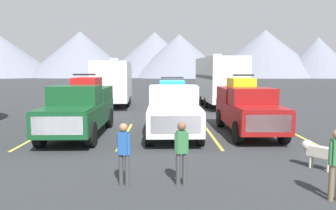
{
  "coord_description": "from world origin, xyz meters",
  "views": [
    {
      "loc": [
        -0.28,
        -14.69,
        2.86
      ],
      "look_at": [
        0.0,
        0.05,
        1.2
      ],
      "focal_mm": 34.54,
      "sensor_mm": 36.0,
      "label": 1
    }
  ],
  "objects_px": {
    "camper_trailer_b": "(219,79)",
    "person_b": "(181,149)",
    "person_a": "(336,160)",
    "dog": "(316,150)",
    "camper_trailer_a": "(113,81)",
    "person_c": "(124,150)",
    "pickup_truck_c": "(247,107)",
    "pickup_truck_a": "(81,107)",
    "pickup_truck_b": "(173,108)"
  },
  "relations": [
    {
      "from": "camper_trailer_b",
      "to": "person_b",
      "type": "relative_size",
      "value": 5.41
    },
    {
      "from": "camper_trailer_b",
      "to": "person_a",
      "type": "xyz_separation_m",
      "value": [
        -0.59,
        -17.64,
        -1.19
      ]
    },
    {
      "from": "camper_trailer_b",
      "to": "dog",
      "type": "distance_m",
      "value": 15.43
    },
    {
      "from": "camper_trailer_a",
      "to": "person_c",
      "type": "bearing_deg",
      "value": -80.78
    },
    {
      "from": "camper_trailer_a",
      "to": "person_c",
      "type": "height_order",
      "value": "camper_trailer_a"
    },
    {
      "from": "pickup_truck_c",
      "to": "camper_trailer_a",
      "type": "distance_m",
      "value": 13.14
    },
    {
      "from": "camper_trailer_b",
      "to": "person_a",
      "type": "bearing_deg",
      "value": -91.91
    },
    {
      "from": "pickup_truck_c",
      "to": "pickup_truck_a",
      "type": "bearing_deg",
      "value": -178.43
    },
    {
      "from": "pickup_truck_a",
      "to": "person_b",
      "type": "distance_m",
      "value": 7.38
    },
    {
      "from": "person_b",
      "to": "dog",
      "type": "relative_size",
      "value": 1.88
    },
    {
      "from": "pickup_truck_b",
      "to": "camper_trailer_a",
      "type": "xyz_separation_m",
      "value": [
        -4.2,
        11.03,
        0.78
      ]
    },
    {
      "from": "pickup_truck_c",
      "to": "person_c",
      "type": "distance_m",
      "value": 7.97
    },
    {
      "from": "person_b",
      "to": "dog",
      "type": "height_order",
      "value": "person_b"
    },
    {
      "from": "person_a",
      "to": "person_b",
      "type": "distance_m",
      "value": 3.44
    },
    {
      "from": "camper_trailer_b",
      "to": "person_a",
      "type": "distance_m",
      "value": 17.69
    },
    {
      "from": "camper_trailer_a",
      "to": "camper_trailer_b",
      "type": "bearing_deg",
      "value": -3.94
    },
    {
      "from": "person_a",
      "to": "person_c",
      "type": "distance_m",
      "value": 4.79
    },
    {
      "from": "camper_trailer_b",
      "to": "person_c",
      "type": "relative_size",
      "value": 5.5
    },
    {
      "from": "person_a",
      "to": "person_c",
      "type": "bearing_deg",
      "value": 167.89
    },
    {
      "from": "camper_trailer_b",
      "to": "person_b",
      "type": "bearing_deg",
      "value": -103.11
    },
    {
      "from": "camper_trailer_b",
      "to": "pickup_truck_a",
      "type": "bearing_deg",
      "value": -127.08
    },
    {
      "from": "pickup_truck_b",
      "to": "person_b",
      "type": "height_order",
      "value": "pickup_truck_b"
    },
    {
      "from": "pickup_truck_a",
      "to": "camper_trailer_a",
      "type": "xyz_separation_m",
      "value": [
        -0.2,
        10.96,
        0.73
      ]
    },
    {
      "from": "pickup_truck_c",
      "to": "person_b",
      "type": "distance_m",
      "value": 7.2
    },
    {
      "from": "camper_trailer_b",
      "to": "dog",
      "type": "xyz_separation_m",
      "value": [
        0.08,
        -15.35,
        -1.57
      ]
    },
    {
      "from": "pickup_truck_b",
      "to": "person_b",
      "type": "relative_size",
      "value": 3.45
    },
    {
      "from": "pickup_truck_a",
      "to": "person_b",
      "type": "bearing_deg",
      "value": -57.16
    },
    {
      "from": "pickup_truck_a",
      "to": "camper_trailer_a",
      "type": "bearing_deg",
      "value": 91.05
    },
    {
      "from": "person_b",
      "to": "person_c",
      "type": "height_order",
      "value": "person_b"
    },
    {
      "from": "camper_trailer_a",
      "to": "camper_trailer_b",
      "type": "distance_m",
      "value": 8.09
    },
    {
      "from": "pickup_truck_b",
      "to": "person_a",
      "type": "bearing_deg",
      "value": -65.4
    },
    {
      "from": "camper_trailer_a",
      "to": "person_a",
      "type": "xyz_separation_m",
      "value": [
        7.48,
        -18.2,
        -1.04
      ]
    },
    {
      "from": "pickup_truck_a",
      "to": "pickup_truck_c",
      "type": "relative_size",
      "value": 1.1
    },
    {
      "from": "person_c",
      "to": "dog",
      "type": "relative_size",
      "value": 1.85
    },
    {
      "from": "person_b",
      "to": "camper_trailer_a",
      "type": "bearing_deg",
      "value": 103.75
    },
    {
      "from": "person_a",
      "to": "dog",
      "type": "bearing_deg",
      "value": 73.75
    },
    {
      "from": "camper_trailer_a",
      "to": "person_b",
      "type": "height_order",
      "value": "camper_trailer_a"
    },
    {
      "from": "dog",
      "to": "pickup_truck_a",
      "type": "bearing_deg",
      "value": 148.14
    },
    {
      "from": "pickup_truck_b",
      "to": "pickup_truck_c",
      "type": "height_order",
      "value": "pickup_truck_c"
    },
    {
      "from": "dog",
      "to": "person_b",
      "type": "bearing_deg",
      "value": -162.3
    },
    {
      "from": "pickup_truck_a",
      "to": "dog",
      "type": "relative_size",
      "value": 7.04
    },
    {
      "from": "person_a",
      "to": "person_c",
      "type": "height_order",
      "value": "person_a"
    },
    {
      "from": "person_c",
      "to": "dog",
      "type": "xyz_separation_m",
      "value": [
        5.36,
        1.29,
        -0.36
      ]
    },
    {
      "from": "pickup_truck_b",
      "to": "camper_trailer_b",
      "type": "distance_m",
      "value": 11.21
    },
    {
      "from": "camper_trailer_a",
      "to": "person_a",
      "type": "bearing_deg",
      "value": -67.66
    },
    {
      "from": "person_a",
      "to": "person_b",
      "type": "relative_size",
      "value": 1.0
    },
    {
      "from": "person_c",
      "to": "dog",
      "type": "height_order",
      "value": "person_c"
    },
    {
      "from": "pickup_truck_a",
      "to": "person_c",
      "type": "xyz_separation_m",
      "value": [
        2.59,
        -6.23,
        -0.32
      ]
    },
    {
      "from": "pickup_truck_c",
      "to": "dog",
      "type": "xyz_separation_m",
      "value": [
        0.65,
        -5.14,
        -0.64
      ]
    },
    {
      "from": "person_a",
      "to": "camper_trailer_a",
      "type": "bearing_deg",
      "value": 112.34
    }
  ]
}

